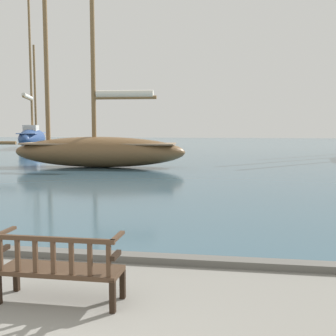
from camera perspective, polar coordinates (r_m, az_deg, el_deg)
harbor_water at (r=47.06m, az=6.84°, el=2.79°), size 100.00×80.00×0.08m
quay_edge_kerb at (r=7.44m, az=-6.87°, el=-11.84°), size 40.00×0.30×0.12m
park_bench at (r=5.77m, az=-14.44°, el=-12.89°), size 1.60×0.53×0.92m
sailboat_outer_port at (r=23.50m, az=-9.43°, el=2.64°), size 10.83×2.89×11.92m
sailboat_mid_starboard at (r=46.41m, az=-17.91°, el=4.18°), size 5.60×10.51×15.52m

